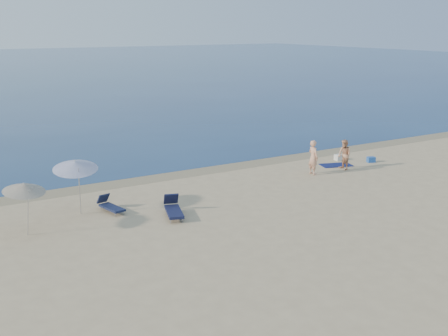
% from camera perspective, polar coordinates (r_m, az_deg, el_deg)
% --- Properties ---
extents(wet_sand_strip, '(240.00, 1.60, 0.00)m').
position_cam_1_polar(wet_sand_strip, '(31.23, 1.40, 0.25)').
color(wet_sand_strip, '#847254').
rests_on(wet_sand_strip, ground).
extents(person_left, '(0.45, 0.67, 1.81)m').
position_cam_1_polar(person_left, '(29.59, 9.05, 1.08)').
color(person_left, tan).
rests_on(person_left, ground).
extents(person_right, '(0.69, 0.84, 1.63)m').
position_cam_1_polar(person_right, '(30.87, 12.14, 1.32)').
color(person_right, tan).
rests_on(person_right, ground).
extents(beach_towel, '(1.92, 1.42, 0.03)m').
position_cam_1_polar(beach_towel, '(31.89, 11.32, 0.30)').
color(beach_towel, '#0D1445').
rests_on(beach_towel, ground).
extents(white_bag, '(0.39, 0.34, 0.34)m').
position_cam_1_polar(white_bag, '(33.08, 11.54, 1.07)').
color(white_bag, silver).
rests_on(white_bag, ground).
extents(blue_cooler, '(0.51, 0.43, 0.31)m').
position_cam_1_polar(blue_cooler, '(33.02, 14.71, 0.83)').
color(blue_cooler, '#1F51A9').
rests_on(blue_cooler, ground).
extents(umbrella_near, '(2.25, 2.27, 2.42)m').
position_cam_1_polar(umbrella_near, '(23.73, -14.88, 0.27)').
color(umbrella_near, silver).
rests_on(umbrella_near, ground).
extents(umbrella_far, '(2.02, 2.04, 2.10)m').
position_cam_1_polar(umbrella_far, '(21.96, -19.64, -1.90)').
color(umbrella_far, silver).
rests_on(umbrella_far, ground).
extents(lounger_left, '(0.80, 1.59, 0.67)m').
position_cam_1_polar(lounger_left, '(24.05, -11.46, -3.81)').
color(lounger_left, '#151D3B').
rests_on(lounger_left, ground).
extents(lounger_right, '(1.12, 1.92, 0.81)m').
position_cam_1_polar(lounger_right, '(23.10, -5.16, -4.21)').
color(lounger_right, '#141838').
rests_on(lounger_right, ground).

